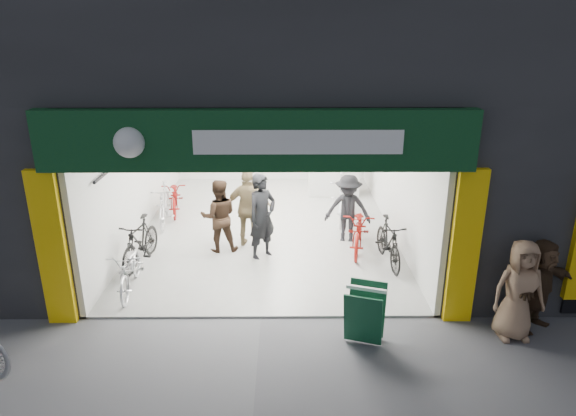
{
  "coord_description": "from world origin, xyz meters",
  "views": [
    {
      "loc": [
        0.4,
        -7.43,
        4.65
      ],
      "look_at": [
        0.47,
        1.5,
        1.42
      ],
      "focal_mm": 32.0,
      "sensor_mm": 36.0,
      "label": 1
    }
  ],
  "objects_px": {
    "bike_left_front": "(131,269)",
    "sandwich_board": "(365,313)",
    "bike_right_front": "(388,242)",
    "pedestrian_near": "(519,290)"
  },
  "relations": [
    {
      "from": "bike_left_front",
      "to": "sandwich_board",
      "type": "height_order",
      "value": "sandwich_board"
    },
    {
      "from": "bike_right_front",
      "to": "pedestrian_near",
      "type": "relative_size",
      "value": 0.99
    },
    {
      "from": "bike_right_front",
      "to": "sandwich_board",
      "type": "relative_size",
      "value": 1.81
    },
    {
      "from": "bike_right_front",
      "to": "sandwich_board",
      "type": "bearing_deg",
      "value": -113.52
    },
    {
      "from": "pedestrian_near",
      "to": "bike_left_front",
      "type": "bearing_deg",
      "value": 165.7
    },
    {
      "from": "bike_right_front",
      "to": "sandwich_board",
      "type": "xyz_separation_m",
      "value": [
        -0.87,
        -2.66,
        0.01
      ]
    },
    {
      "from": "bike_left_front",
      "to": "pedestrian_near",
      "type": "bearing_deg",
      "value": -18.44
    },
    {
      "from": "bike_left_front",
      "to": "sandwich_board",
      "type": "relative_size",
      "value": 1.86
    },
    {
      "from": "bike_left_front",
      "to": "pedestrian_near",
      "type": "xyz_separation_m",
      "value": [
        6.37,
        -1.53,
        0.38
      ]
    },
    {
      "from": "pedestrian_near",
      "to": "sandwich_board",
      "type": "distance_m",
      "value": 2.37
    }
  ]
}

